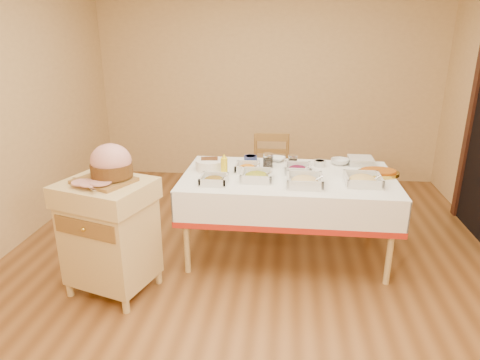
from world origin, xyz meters
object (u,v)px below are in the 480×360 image
Objects in this scene: dining_table at (287,193)px; brass_platter at (378,173)px; preserve_jar_left at (268,161)px; ham_on_board at (110,166)px; preserve_jar_right at (293,161)px; dining_chair at (271,176)px; bread_basket at (210,165)px; plate_stack at (361,161)px; butcher_cart at (110,231)px; mustard_bottle at (224,165)px.

brass_platter reaches higher than dining_table.
brass_platter is at bearing -8.18° from preserve_jar_left.
ham_on_board is at bearing -139.81° from preserve_jar_left.
preserve_jar_right is (0.04, 0.26, 0.21)m from dining_table.
ham_on_board is at bearing -125.70° from dining_chair.
dining_chair is 3.62× the size of bread_basket.
ham_on_board is 1.65m from preserve_jar_right.
preserve_jar_right is at bearing -167.61° from plate_stack.
ham_on_board reaches higher than bread_basket.
plate_stack is at bearing 13.08° from bread_basket.
bread_basket reaches higher than plate_stack.
ham_on_board is 2.26m from plate_stack.
dining_chair is at bearing 152.17° from plate_stack.
bread_basket is at bearing -179.44° from brass_platter.
dining_table is 14.73× the size of preserve_jar_left.
butcher_cart reaches higher than preserve_jar_left.
dining_chair is 0.99m from bread_basket.
mustard_bottle is at bearing -143.90° from preserve_jar_left.
dining_table is 5.14× the size of brass_platter.
preserve_jar_left is (1.15, 0.97, 0.30)m from butcher_cart.
preserve_jar_left is at bearing 16.49° from bread_basket.
mustard_bottle is 0.84× the size of plate_stack.
plate_stack is at bearing 30.59° from dining_table.
preserve_jar_right is 0.76m from bread_basket.
ham_on_board reaches higher than brass_platter.
mustard_bottle is 0.74× the size of bread_basket.
preserve_jar_left is at bearing -169.03° from plate_stack.
preserve_jar_right reaches higher than brass_platter.
dining_chair reaches higher than plate_stack.
dining_chair is (1.16, 1.58, -0.05)m from butcher_cart.
preserve_jar_right is at bearing 6.92° from preserve_jar_left.
butcher_cart is at bearing -138.14° from mustard_bottle.
dining_chair is 2.13× the size of ham_on_board.
plate_stack is at bearing 19.50° from mustard_bottle.
preserve_jar_left is 1.13× the size of preserve_jar_right.
dining_table is at bearing 28.52° from ham_on_board.
dining_table is 0.34m from preserve_jar_right.
bread_basket is (-0.70, 0.08, 0.21)m from dining_table.
butcher_cart reaches higher than bread_basket.
plate_stack is at bearing 29.24° from ham_on_board.
butcher_cart reaches higher than preserve_jar_right.
butcher_cart is (-1.33, -0.74, -0.09)m from dining_table.
brass_platter is (0.11, -0.31, -0.01)m from plate_stack.
mustard_bottle reaches higher than dining_table.
preserve_jar_left is 0.35× the size of brass_platter.
ham_on_board is 1.01m from mustard_bottle.
butcher_cart is 1.53m from preserve_jar_left.
dining_table is at bearing -149.41° from plate_stack.
dining_table is at bearing -6.27° from bread_basket.
mustard_bottle reaches higher than brass_platter.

